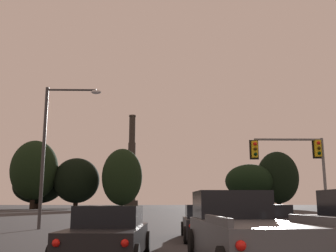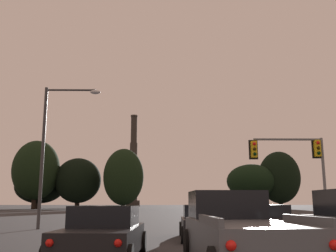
{
  "view_description": "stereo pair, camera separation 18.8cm",
  "coord_description": "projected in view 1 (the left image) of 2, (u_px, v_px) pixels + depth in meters",
  "views": [
    {
      "loc": [
        -1.94,
        -2.88,
        1.5
      ],
      "look_at": [
        -1.21,
        30.87,
        8.13
      ],
      "focal_mm": 42.0,
      "sensor_mm": 36.0,
      "label": 1
    },
    {
      "loc": [
        -1.75,
        -2.89,
        1.5
      ],
      "look_at": [
        -1.21,
        30.87,
        8.13
      ],
      "focal_mm": 42.0,
      "sensor_mm": 36.0,
      "label": 2
    }
  ],
  "objects": [
    {
      "name": "pickup_truck_center_lane_second",
      "position": [
        244.0,
        234.0,
        9.09
      ],
      "size": [
        2.37,
        5.57,
        1.82
      ],
      "rotation": [
        0.0,
        0.0,
        0.04
      ],
      "color": "#4C4F54",
      "rests_on": "ground_plane"
    },
    {
      "name": "treeline_center_right",
      "position": [
        122.0,
        177.0,
        93.45
      ],
      "size": [
        9.59,
        8.63,
        14.33
      ],
      "color": "black",
      "rests_on": "ground_plane"
    },
    {
      "name": "street_lamp",
      "position": [
        53.0,
        140.0,
        23.8
      ],
      "size": [
        3.45,
        0.36,
        8.56
      ],
      "color": "#38383A",
      "rests_on": "ground_plane"
    },
    {
      "name": "treeline_far_left",
      "position": [
        250.0,
        181.0,
        98.39
      ],
      "size": [
        12.41,
        11.17,
        11.09
      ],
      "color": "black",
      "rests_on": "ground_plane"
    },
    {
      "name": "traffic_light_overhead_right",
      "position": [
        299.0,
        159.0,
        24.77
      ],
      "size": [
        4.82,
        0.5,
        5.57
      ],
      "color": "slate",
      "rests_on": "ground_plane"
    },
    {
      "name": "treeline_right_mid",
      "position": [
        77.0,
        180.0,
        96.37
      ],
      "size": [
        11.22,
        10.09,
        12.41
      ],
      "color": "black",
      "rests_on": "ground_plane"
    },
    {
      "name": "treeline_left_mid",
      "position": [
        38.0,
        187.0,
        99.92
      ],
      "size": [
        12.52,
        11.27,
        9.83
      ],
      "color": "black",
      "rests_on": "ground_plane"
    },
    {
      "name": "smokestack",
      "position": [
        131.0,
        170.0,
        167.08
      ],
      "size": [
        5.91,
        5.91,
        39.16
      ],
      "color": "#2B2722",
      "rests_on": "ground_plane"
    },
    {
      "name": "treeline_center_left",
      "position": [
        278.0,
        177.0,
        99.12
      ],
      "size": [
        10.4,
        9.36,
        14.37
      ],
      "color": "black",
      "rests_on": "ground_plane"
    },
    {
      "name": "sedan_left_lane_second",
      "position": [
        109.0,
        235.0,
        10.51
      ],
      "size": [
        2.14,
        4.76,
        1.43
      ],
      "rotation": [
        0.0,
        0.0,
        -0.04
      ],
      "color": "black",
      "rests_on": "ground_plane"
    },
    {
      "name": "sedan_right_lane_front",
      "position": [
        269.0,
        222.0,
        17.5
      ],
      "size": [
        2.09,
        4.74,
        1.43
      ],
      "rotation": [
        0.0,
        0.0,
        -0.02
      ],
      "color": "black",
      "rests_on": "ground_plane"
    },
    {
      "name": "treeline_far_right",
      "position": [
        34.0,
        170.0,
        95.16
      ],
      "size": [
        11.38,
        10.24,
        16.54
      ],
      "color": "black",
      "rests_on": "ground_plane"
    },
    {
      "name": "sedan_center_lane_front",
      "position": [
        205.0,
        223.0,
        16.7
      ],
      "size": [
        2.11,
        4.75,
        1.43
      ],
      "rotation": [
        0.0,
        0.0,
        -0.03
      ],
      "color": "black",
      "rests_on": "ground_plane"
    }
  ]
}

